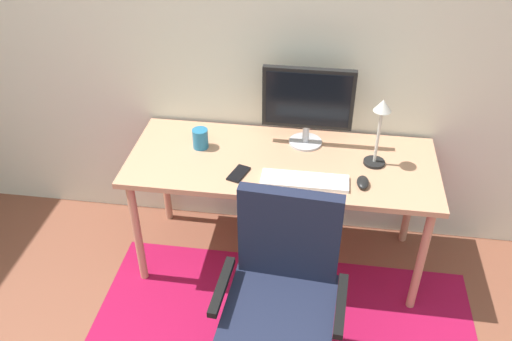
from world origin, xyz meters
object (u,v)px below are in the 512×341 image
cell_phone (239,174)px  desk_lamp (380,124)px  computer_mouse (363,182)px  coffee_cup (200,139)px  monitor (308,102)px  office_chair (281,309)px  keyboard (305,181)px  desk (281,170)px

cell_phone → desk_lamp: (0.68, 0.19, 0.23)m
computer_mouse → coffee_cup: coffee_cup is taller
monitor → office_chair: (-0.03, -0.90, -0.56)m
desk_lamp → office_chair: desk_lamp is taller
desk_lamp → keyboard: bearing=-148.6°
keyboard → desk: bearing=126.9°
coffee_cup → cell_phone: (0.24, -0.22, -0.05)m
desk → keyboard: (0.13, -0.17, 0.07)m
desk → desk_lamp: 0.56m
office_chair → monitor: bearing=91.8°
monitor → computer_mouse: size_ratio=4.56×
desk → keyboard: 0.23m
desk → monitor: monitor is taller
coffee_cup → office_chair: 1.01m
computer_mouse → coffee_cup: 0.88m
keyboard → coffee_cup: coffee_cup is taller
keyboard → cell_phone: size_ratio=3.07×
monitor → desk_lamp: bearing=-21.9°
desk → desk_lamp: desk_lamp is taller
desk → desk_lamp: (0.47, 0.04, 0.30)m
keyboard → computer_mouse: bearing=3.0°
office_chair → cell_phone: bearing=120.3°
coffee_cup → computer_mouse: bearing=-14.5°
desk → office_chair: size_ratio=1.70×
monitor → keyboard: bearing=-86.7°
cell_phone → office_chair: 0.70m
monitor → office_chair: bearing=-91.8°
cell_phone → desk_lamp: desk_lamp is taller
keyboard → computer_mouse: 0.28m
desk_lamp → office_chair: bearing=-117.4°
monitor → cell_phone: size_ratio=3.39×
monitor → cell_phone: monitor is taller
office_chair → desk: bearing=100.1°
monitor → desk_lamp: monitor is taller
keyboard → desk_lamp: size_ratio=1.16×
cell_phone → coffee_cup: bearing=155.8°
keyboard → computer_mouse: size_ratio=4.13×
desk → computer_mouse: (0.41, -0.16, 0.08)m
keyboard → office_chair: office_chair is taller
coffee_cup → desk_lamp: size_ratio=0.29×
desk → computer_mouse: bearing=-21.2°
monitor → office_chair: size_ratio=0.50×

